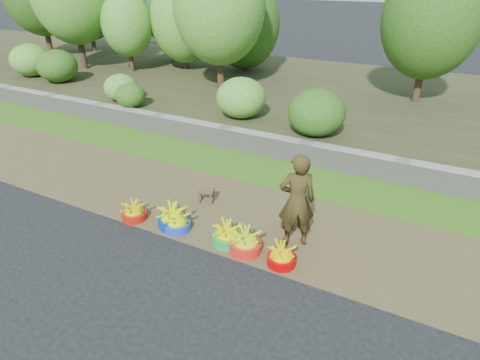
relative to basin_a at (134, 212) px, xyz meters
The scene contains 15 objects.
ground_plane 2.06m from the basin_a, ahead, with size 120.00×120.00×0.00m, color black.
dirt_shoulder 2.31m from the basin_a, 27.29° to the left, with size 80.00×2.50×0.02m, color brown.
grass_verge 3.68m from the basin_a, 56.20° to the left, with size 80.00×1.50×0.04m, color #3A6A18.
retaining_wall 4.41m from the basin_a, 62.35° to the left, with size 80.00×0.35×0.55m, color gray.
earth_bank 9.04m from the basin_a, 76.92° to the left, with size 80.00×10.00×0.50m, color #383920.
vegetation 9.20m from the basin_a, 105.27° to the left, with size 30.82×8.70×4.93m.
basin_a is the anchor object (origin of this frame).
basin_b 0.81m from the basin_a, 10.12° to the left, with size 0.55×0.55×0.41m.
basin_c 0.95m from the basin_a, ahead, with size 0.48×0.48×0.36m.
basin_d 1.95m from the basin_a, ahead, with size 0.52×0.52×0.39m.
basin_e 2.33m from the basin_a, ahead, with size 0.54×0.54×0.41m.
basin_f 3.00m from the basin_a, ahead, with size 0.47×0.47×0.35m.
stool_left 1.46m from the basin_a, 52.52° to the left, with size 0.39×0.34×0.29m.
stool_right 2.94m from the basin_a, 22.44° to the left, with size 0.35×0.27×0.30m.
vendor_woman 3.13m from the basin_a, 13.18° to the left, with size 0.62×0.40×1.69m, color black.
Camera 1 is at (2.72, -4.59, 4.27)m, focal length 30.00 mm.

